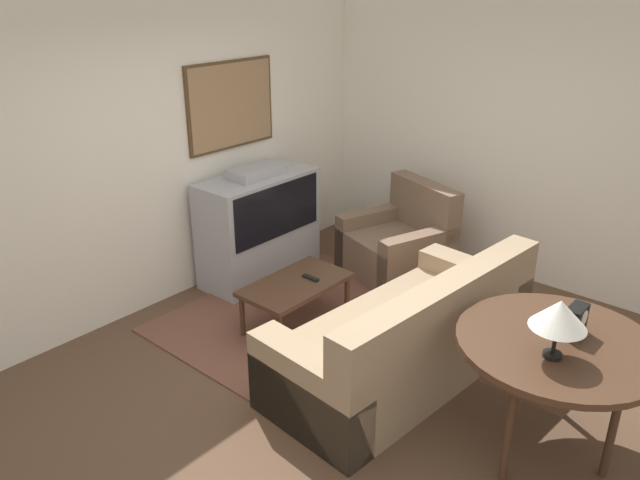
{
  "coord_description": "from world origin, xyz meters",
  "views": [
    {
      "loc": [
        -2.97,
        -2.38,
        2.83
      ],
      "look_at": [
        0.67,
        0.78,
        0.75
      ],
      "focal_mm": 35.0,
      "sensor_mm": 36.0,
      "label": 1
    }
  ],
  "objects_px": {
    "tv": "(259,226)",
    "coffee_table": "(296,287)",
    "console_table": "(558,350)",
    "table_lamp": "(559,315)",
    "couch": "(406,340)",
    "armchair": "(399,246)",
    "mantel_clock": "(576,320)"
  },
  "relations": [
    {
      "from": "coffee_table",
      "to": "table_lamp",
      "type": "height_order",
      "value": "table_lamp"
    },
    {
      "from": "couch",
      "to": "table_lamp",
      "type": "height_order",
      "value": "table_lamp"
    },
    {
      "from": "coffee_table",
      "to": "table_lamp",
      "type": "distance_m",
      "value": 2.37
    },
    {
      "from": "couch",
      "to": "armchair",
      "type": "distance_m",
      "value": 1.78
    },
    {
      "from": "console_table",
      "to": "mantel_clock",
      "type": "distance_m",
      "value": 0.21
    },
    {
      "from": "console_table",
      "to": "table_lamp",
      "type": "relative_size",
      "value": 3.31
    },
    {
      "from": "armchair",
      "to": "console_table",
      "type": "relative_size",
      "value": 0.94
    },
    {
      "from": "armchair",
      "to": "mantel_clock",
      "type": "bearing_deg",
      "value": -13.55
    },
    {
      "from": "armchair",
      "to": "mantel_clock",
      "type": "relative_size",
      "value": 5.98
    },
    {
      "from": "armchair",
      "to": "coffee_table",
      "type": "distance_m",
      "value": 1.44
    },
    {
      "from": "tv",
      "to": "table_lamp",
      "type": "xyz_separation_m",
      "value": [
        -0.72,
        -3.18,
        0.53
      ]
    },
    {
      "from": "tv",
      "to": "mantel_clock",
      "type": "height_order",
      "value": "tv"
    },
    {
      "from": "armchair",
      "to": "table_lamp",
      "type": "bearing_deg",
      "value": -19.26
    },
    {
      "from": "mantel_clock",
      "to": "armchair",
      "type": "bearing_deg",
      "value": 57.93
    },
    {
      "from": "table_lamp",
      "to": "mantel_clock",
      "type": "xyz_separation_m",
      "value": [
        0.32,
        -0.0,
        -0.18
      ]
    },
    {
      "from": "tv",
      "to": "console_table",
      "type": "height_order",
      "value": "tv"
    },
    {
      "from": "coffee_table",
      "to": "tv",
      "type": "bearing_deg",
      "value": 62.99
    },
    {
      "from": "tv",
      "to": "couch",
      "type": "height_order",
      "value": "tv"
    },
    {
      "from": "tv",
      "to": "couch",
      "type": "xyz_separation_m",
      "value": [
        -0.47,
        -2.05,
        -0.22
      ]
    },
    {
      "from": "armchair",
      "to": "coffee_table",
      "type": "xyz_separation_m",
      "value": [
        -1.44,
        0.07,
        0.08
      ]
    },
    {
      "from": "table_lamp",
      "to": "mantel_clock",
      "type": "bearing_deg",
      "value": -0.15
    },
    {
      "from": "console_table",
      "to": "mantel_clock",
      "type": "relative_size",
      "value": 6.36
    },
    {
      "from": "tv",
      "to": "mantel_clock",
      "type": "xyz_separation_m",
      "value": [
        -0.4,
        -3.18,
        0.35
      ]
    },
    {
      "from": "table_lamp",
      "to": "mantel_clock",
      "type": "height_order",
      "value": "table_lamp"
    },
    {
      "from": "coffee_table",
      "to": "couch",
      "type": "bearing_deg",
      "value": -89.97
    },
    {
      "from": "tv",
      "to": "couch",
      "type": "distance_m",
      "value": 2.12
    },
    {
      "from": "coffee_table",
      "to": "console_table",
      "type": "bearing_deg",
      "value": -91.52
    },
    {
      "from": "coffee_table",
      "to": "mantel_clock",
      "type": "xyz_separation_m",
      "value": [
        0.07,
        -2.25,
        0.52
      ]
    },
    {
      "from": "table_lamp",
      "to": "coffee_table",
      "type": "bearing_deg",
      "value": 83.67
    },
    {
      "from": "tv",
      "to": "coffee_table",
      "type": "relative_size",
      "value": 1.28
    },
    {
      "from": "tv",
      "to": "console_table",
      "type": "xyz_separation_m",
      "value": [
        -0.53,
        -3.15,
        0.19
      ]
    },
    {
      "from": "console_table",
      "to": "table_lamp",
      "type": "xyz_separation_m",
      "value": [
        -0.19,
        -0.03,
        0.34
      ]
    }
  ]
}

